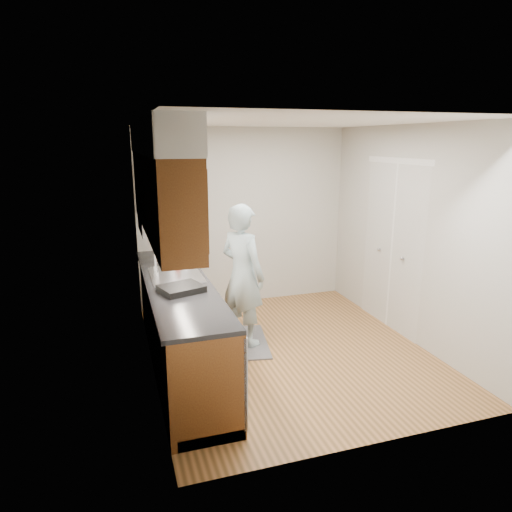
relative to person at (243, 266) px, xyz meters
The scene contains 14 objects.
floor 1.09m from the person, 38.02° to the right, with size 3.50×3.50×0.00m, color #A36D3D.
ceiling 1.65m from the person, 38.02° to the right, with size 3.50×3.50×0.00m, color white.
wall_left 1.16m from the person, 162.48° to the right, with size 0.02×3.50×2.50m, color #B4B3A9.
wall_right 1.98m from the person, ahead, with size 0.02×3.50×2.50m, color #B4B3A9.
wall_back 1.51m from the person, 73.02° to the left, with size 3.00×0.02×2.50m, color #B4B3A9.
counter 0.95m from the person, 156.19° to the right, with size 0.64×2.80×1.30m.
upper_cabinets 1.38m from the person, 162.01° to the right, with size 0.47×2.80×1.21m.
closet_door 1.92m from the person, ahead, with size 0.02×1.22×2.05m, color silver.
floor_mat 0.93m from the person, behind, with size 0.55×0.94×0.02m, color #5E5E61.
person is the anchor object (origin of this frame).
soap_bottle_a 0.82m from the person, 158.55° to the left, with size 0.12×0.12×0.30m, color silver.
soap_bottle_b 0.69m from the person, 151.86° to the left, with size 0.10×0.10×0.22m, color silver.
soda_can 0.74m from the person, 163.90° to the left, with size 0.07×0.07×0.12m, color #A32D1B.
dish_rack 1.05m from the person, 139.18° to the right, with size 0.38×0.32×0.06m, color black.
Camera 1 is at (-1.79, -4.43, 2.32)m, focal length 32.00 mm.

